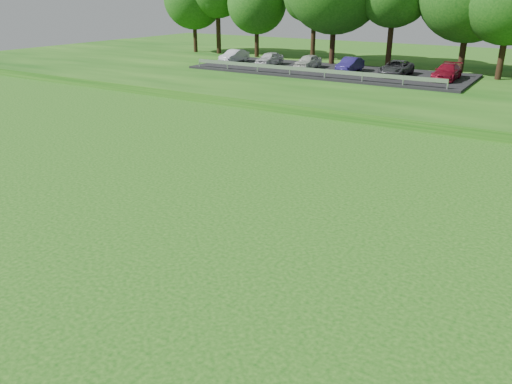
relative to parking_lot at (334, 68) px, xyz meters
The scene contains 1 object.
parking_lot is the anchor object (origin of this frame).
Camera 1 is at (-5.75, -8.26, 7.05)m, focal length 35.00 mm.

